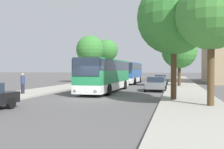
# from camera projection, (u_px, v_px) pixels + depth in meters

# --- Properties ---
(ground_plane) EXTENTS (300.00, 300.00, 0.00)m
(ground_plane) POSITION_uv_depth(u_px,v_px,m) (94.00, 99.00, 19.73)
(ground_plane) COLOR #565454
(ground_plane) RESTS_ON ground
(sidewalk_left) EXTENTS (4.00, 120.00, 0.15)m
(sidewalk_left) POSITION_uv_depth(u_px,v_px,m) (12.00, 96.00, 21.36)
(sidewalk_left) COLOR #A39E93
(sidewalk_left) RESTS_ON ground_plane
(sidewalk_right) EXTENTS (4.00, 120.00, 0.15)m
(sidewalk_right) POSITION_uv_depth(u_px,v_px,m) (190.00, 101.00, 18.11)
(sidewalk_right) COLOR #A39E93
(sidewalk_right) RESTS_ON ground_plane
(bus_front) EXTENTS (2.81, 12.15, 3.20)m
(bus_front) POSITION_uv_depth(u_px,v_px,m) (106.00, 75.00, 26.17)
(bus_front) COLOR silver
(bus_front) RESTS_ON ground_plane
(bus_middle) EXTENTS (2.87, 11.16, 3.24)m
(bus_middle) POSITION_uv_depth(u_px,v_px,m) (130.00, 72.00, 41.56)
(bus_middle) COLOR silver
(bus_middle) RESTS_ON ground_plane
(parked_car_right_near) EXTENTS (2.13, 4.40, 1.47)m
(parked_car_right_near) POSITION_uv_depth(u_px,v_px,m) (156.00, 84.00, 27.19)
(parked_car_right_near) COLOR slate
(parked_car_right_near) RESTS_ON ground_plane
(parked_car_right_far) EXTENTS (2.18, 4.71, 1.41)m
(parked_car_right_far) POSITION_uv_depth(u_px,v_px,m) (160.00, 79.00, 40.02)
(parked_car_right_far) COLOR #B7B7BC
(parked_car_right_far) RESTS_ON ground_plane
(pedestrian_waiting_far) EXTENTS (0.36, 0.36, 1.75)m
(pedestrian_waiting_far) POSITION_uv_depth(u_px,v_px,m) (23.00, 83.00, 22.58)
(pedestrian_waiting_far) COLOR #23232D
(pedestrian_waiting_far) RESTS_ON sidewalk_left
(tree_left_near) EXTENTS (4.69, 4.69, 7.75)m
(tree_left_near) POSITION_uv_depth(u_px,v_px,m) (90.00, 50.00, 43.80)
(tree_left_near) COLOR #47331E
(tree_left_near) RESTS_ON sidewalk_left
(tree_left_far) EXTENTS (4.54, 4.54, 8.40)m
(tree_left_far) POSITION_uv_depth(u_px,v_px,m) (107.00, 50.00, 55.19)
(tree_left_far) COLOR #513D23
(tree_left_far) RESTS_ON sidewalk_left
(tree_right_near) EXTENTS (5.20, 5.20, 8.32)m
(tree_right_near) POSITION_uv_depth(u_px,v_px,m) (174.00, 18.00, 18.32)
(tree_right_near) COLOR #47331E
(tree_right_near) RESTS_ON sidewalk_right
(tree_right_mid) EXTENTS (4.06, 4.06, 7.29)m
(tree_right_mid) POSITION_uv_depth(u_px,v_px,m) (211.00, 15.00, 14.99)
(tree_right_mid) COLOR #513D23
(tree_right_mid) RESTS_ON sidewalk_right
(tree_right_far) EXTENTS (4.44, 4.44, 6.66)m
(tree_right_far) POSITION_uv_depth(u_px,v_px,m) (179.00, 51.00, 33.13)
(tree_right_far) COLOR #47331E
(tree_right_far) RESTS_ON sidewalk_right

